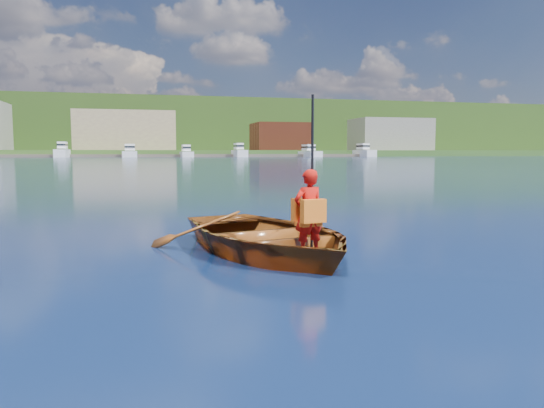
{
  "coord_description": "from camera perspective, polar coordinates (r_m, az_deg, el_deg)",
  "views": [
    {
      "loc": [
        -0.38,
        -7.62,
        1.45
      ],
      "look_at": [
        1.43,
        -0.28,
        0.71
      ],
      "focal_mm": 35.0,
      "sensor_mm": 36.0,
      "label": 1
    }
  ],
  "objects": [
    {
      "name": "dock",
      "position": [
        155.93,
        -17.52,
        4.98
      ],
      "size": [
        160.02,
        10.9,
        0.8
      ],
      "color": "brown",
      "rests_on": "ground"
    },
    {
      "name": "child_paddler",
      "position": [
        6.88,
        3.95,
        -0.87
      ],
      "size": [
        0.47,
        0.41,
        2.1
      ],
      "color": "red",
      "rests_on": "ground"
    },
    {
      "name": "rowboat",
      "position": [
        7.63,
        -0.64,
        -3.46
      ],
      "size": [
        3.59,
        4.38,
        0.79
      ],
      "color": "#69300A",
      "rests_on": "ground"
    },
    {
      "name": "hillside_trees",
      "position": [
        252.08,
        -18.21,
        9.3
      ],
      "size": [
        282.18,
        88.04,
        25.96
      ],
      "color": "#382314",
      "rests_on": "ground"
    },
    {
      "name": "waterfront_buildings",
      "position": [
        172.89,
        -16.4,
        7.48
      ],
      "size": [
        202.0,
        16.0,
        14.0
      ],
      "color": "brown",
      "rests_on": "ground"
    },
    {
      "name": "ground",
      "position": [
        7.76,
        -10.82,
        -5.25
      ],
      "size": [
        600.0,
        600.0,
        0.0
      ],
      "color": "#132440",
      "rests_on": "ground"
    },
    {
      "name": "marina_yachts",
      "position": [
        150.97,
        -15.07,
        5.4
      ],
      "size": [
        141.9,
        13.48,
        4.4
      ],
      "color": "white",
      "rests_on": "ground"
    },
    {
      "name": "shoreline",
      "position": [
        244.39,
        -13.85,
        7.54
      ],
      "size": [
        400.0,
        140.0,
        22.0
      ],
      "color": "#36511D",
      "rests_on": "ground"
    }
  ]
}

